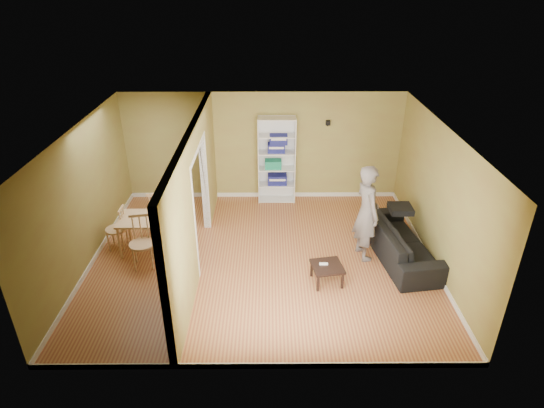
{
  "coord_description": "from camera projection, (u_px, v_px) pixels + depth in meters",
  "views": [
    {
      "loc": [
        0.15,
        -7.38,
        5.03
      ],
      "look_at": [
        0.2,
        0.2,
        1.1
      ],
      "focal_mm": 30.0,
      "sensor_mm": 36.0,
      "label": 1
    }
  ],
  "objects": [
    {
      "name": "chair_left",
      "position": [
        116.0,
        228.0,
        9.01
      ],
      "size": [
        0.42,
        0.42,
        0.91
      ],
      "primitive_type": null,
      "rotation": [
        0.0,
        0.0,
        -1.57
      ],
      "color": "tan",
      "rests_on": "ground"
    },
    {
      "name": "paper_box_navy_a",
      "position": [
        277.0,
        179.0,
        10.88
      ],
      "size": [
        0.45,
        0.29,
        0.23
      ],
      "primitive_type": "cube",
      "color": "navy",
      "rests_on": "bookshelf"
    },
    {
      "name": "paper_box_navy_b",
      "position": [
        276.0,
        148.0,
        10.51
      ],
      "size": [
        0.4,
        0.26,
        0.2
      ],
      "primitive_type": "cube",
      "color": "navy",
      "rests_on": "bookshelf"
    },
    {
      "name": "partition",
      "position": [
        195.0,
        200.0,
        8.26
      ],
      "size": [
        0.22,
        5.5,
        2.6
      ],
      "primitive_type": null,
      "color": "olive",
      "rests_on": "ground"
    },
    {
      "name": "person",
      "position": [
        368.0,
        205.0,
        8.46
      ],
      "size": [
        0.95,
        0.82,
        2.24
      ],
      "primitive_type": "imported",
      "rotation": [
        0.0,
        0.0,
        1.83
      ],
      "color": "slate",
      "rests_on": "ground"
    },
    {
      "name": "sofa",
      "position": [
        401.0,
        237.0,
        8.76
      ],
      "size": [
        2.43,
        1.31,
        0.88
      ],
      "primitive_type": "imported",
      "rotation": [
        0.0,
        0.0,
        1.71
      ],
      "color": "#2F2E32",
      "rests_on": "ground"
    },
    {
      "name": "chair_far",
      "position": [
        156.0,
        211.0,
        9.55
      ],
      "size": [
        0.62,
        0.62,
        1.02
      ],
      "primitive_type": null,
      "rotation": [
        0.0,
        0.0,
        3.57
      ],
      "color": "tan",
      "rests_on": "ground"
    },
    {
      "name": "chair_near",
      "position": [
        142.0,
        243.0,
        8.43
      ],
      "size": [
        0.55,
        0.55,
        1.02
      ],
      "primitive_type": null,
      "rotation": [
        0.0,
        0.0,
        0.19
      ],
      "color": "#D8AC80",
      "rests_on": "ground"
    },
    {
      "name": "room_shell",
      "position": [
        261.0,
        199.0,
        8.26
      ],
      "size": [
        6.5,
        6.5,
        6.5
      ],
      "color": "#B07C44",
      "rests_on": "ground"
    },
    {
      "name": "paper_box_teal",
      "position": [
        273.0,
        164.0,
        10.7
      ],
      "size": [
        0.39,
        0.25,
        0.2
      ],
      "primitive_type": "cube",
      "color": "#176461",
      "rests_on": "bookshelf"
    },
    {
      "name": "bookshelf",
      "position": [
        277.0,
        160.0,
        10.7
      ],
      "size": [
        0.87,
        0.38,
        2.07
      ],
      "color": "white",
      "rests_on": "ground"
    },
    {
      "name": "wall_speaker",
      "position": [
        328.0,
        123.0,
        10.39
      ],
      "size": [
        0.1,
        0.1,
        0.1
      ],
      "primitive_type": "cube",
      "color": "black",
      "rests_on": "room_shell"
    },
    {
      "name": "dining_table",
      "position": [
        149.0,
        221.0,
        8.9
      ],
      "size": [
        1.14,
        0.76,
        0.71
      ],
      "rotation": [
        0.0,
        0.0,
        0.01
      ],
      "color": "beige",
      "rests_on": "ground"
    },
    {
      "name": "coffee_table",
      "position": [
        327.0,
        268.0,
        8.07
      ],
      "size": [
        0.53,
        0.53,
        0.35
      ],
      "rotation": [
        0.0,
        0.0,
        0.17
      ],
      "color": "black",
      "rests_on": "ground"
    },
    {
      "name": "game_controller",
      "position": [
        324.0,
        264.0,
        8.07
      ],
      "size": [
        0.15,
        0.04,
        0.03
      ],
      "primitive_type": "cube",
      "color": "white",
      "rests_on": "coffee_table"
    },
    {
      "name": "paper_box_navy_c",
      "position": [
        278.0,
        139.0,
        10.42
      ],
      "size": [
        0.41,
        0.27,
        0.21
      ],
      "primitive_type": "cube",
      "color": "navy",
      "rests_on": "bookshelf"
    }
  ]
}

